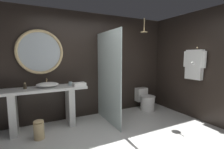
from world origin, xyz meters
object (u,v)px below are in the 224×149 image
tumbler_cup (70,84)px  hanging_bathrobe (194,63)px  folded_hand_towel (79,84)px  rain_shower_head (144,31)px  vessel_sink (47,85)px  toilet (146,100)px  waste_bin (39,129)px  soap_dispenser (25,86)px  round_wall_mirror (40,52)px

tumbler_cup → hanging_bathrobe: size_ratio=0.11×
folded_hand_towel → hanging_bathrobe: bearing=-19.5°
hanging_bathrobe → rain_shower_head: bearing=133.1°
vessel_sink → folded_hand_towel: (0.63, -0.21, -0.01)m
toilet → waste_bin: toilet is taller
vessel_sink → soap_dispenser: bearing=179.5°
hanging_bathrobe → toilet: (-0.58, 1.05, -1.10)m
tumbler_cup → round_wall_mirror: round_wall_mirror is taller
waste_bin → rain_shower_head: bearing=5.3°
round_wall_mirror → toilet: round_wall_mirror is taller
toilet → tumbler_cup: bearing=179.1°
vessel_sink → soap_dispenser: 0.42m
soap_dispenser → toilet: size_ratio=0.20×
toilet → folded_hand_towel: 2.09m
tumbler_cup → vessel_sink: bearing=176.2°
tumbler_cup → waste_bin: 1.11m
tumbler_cup → rain_shower_head: 2.27m
rain_shower_head → round_wall_mirror: bearing=169.7°
hanging_bathrobe → vessel_sink: bearing=160.7°
tumbler_cup → hanging_bathrobe: (2.70, -1.08, 0.44)m
vessel_sink → hanging_bathrobe: size_ratio=0.60×
vessel_sink → tumbler_cup: bearing=-3.8°
vessel_sink → soap_dispenser: size_ratio=3.69×
vessel_sink → folded_hand_towel: size_ratio=1.74×
round_wall_mirror → toilet: size_ratio=1.56×
hanging_bathrobe → toilet: size_ratio=1.24×
tumbler_cup → folded_hand_towel: (0.15, -0.18, -0.00)m
soap_dispenser → rain_shower_head: (2.78, -0.24, 1.25)m
hanging_bathrobe → folded_hand_towel: size_ratio=2.89×
round_wall_mirror → hanging_bathrobe: round_wall_mirror is taller
soap_dispenser → round_wall_mirror: round_wall_mirror is taller
waste_bin → folded_hand_towel: (0.86, 0.27, 0.74)m
soap_dispenser → folded_hand_towel: soap_dispenser is taller
tumbler_cup → waste_bin: size_ratio=0.23×
toilet → hanging_bathrobe: bearing=-61.3°
vessel_sink → waste_bin: size_ratio=1.27×
round_wall_mirror → rain_shower_head: bearing=-10.3°
vessel_sink → hanging_bathrobe: hanging_bathrobe is taller
round_wall_mirror → hanging_bathrobe: bearing=-22.0°
round_wall_mirror → rain_shower_head: 2.56m
folded_hand_towel → rain_shower_head: bearing=-0.8°
round_wall_mirror → waste_bin: bearing=-100.4°
folded_hand_towel → waste_bin: bearing=-162.7°
vessel_sink → hanging_bathrobe: bearing=-19.3°
tumbler_cup → rain_shower_head: bearing=-6.1°
rain_shower_head → folded_hand_towel: bearing=179.2°
soap_dispenser → folded_hand_towel: (1.05, -0.21, -0.02)m
hanging_bathrobe → folded_hand_towel: (-2.55, 0.91, -0.44)m
waste_bin → tumbler_cup: bearing=32.2°
tumbler_cup → toilet: 2.23m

